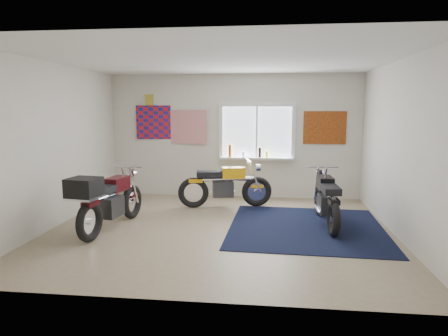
# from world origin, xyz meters

# --- Properties ---
(ground) EXTENTS (5.50, 5.50, 0.00)m
(ground) POSITION_xyz_m (0.00, 0.00, 0.00)
(ground) COLOR #9E896B
(ground) RESTS_ON ground
(room_shell) EXTENTS (5.50, 5.50, 5.50)m
(room_shell) POSITION_xyz_m (0.00, 0.00, 1.64)
(room_shell) COLOR white
(room_shell) RESTS_ON ground
(navy_rug) EXTENTS (2.59, 2.69, 0.01)m
(navy_rug) POSITION_xyz_m (1.41, 0.23, 0.01)
(navy_rug) COLOR black
(navy_rug) RESTS_ON ground
(window_assembly) EXTENTS (1.66, 0.17, 1.26)m
(window_assembly) POSITION_xyz_m (0.50, 2.47, 1.37)
(window_assembly) COLOR white
(window_assembly) RESTS_ON room_shell
(oil_bottles) EXTENTS (0.87, 0.07, 0.28)m
(oil_bottles) POSITION_xyz_m (0.25, 2.40, 1.01)
(oil_bottles) COLOR #984716
(oil_bottles) RESTS_ON window_assembly
(flag_display) EXTENTS (1.60, 0.10, 1.17)m
(flag_display) POSITION_xyz_m (-1.90, 2.48, 2.15)
(flag_display) COLOR red
(flag_display) RESTS_ON room_shell
(triumph_poster) EXTENTS (0.90, 0.03, 0.70)m
(triumph_poster) POSITION_xyz_m (1.95, 2.48, 1.55)
(triumph_poster) COLOR #A54C14
(triumph_poster) RESTS_ON room_shell
(yellow_triumph) EXTENTS (1.87, 0.63, 0.95)m
(yellow_triumph) POSITION_xyz_m (-0.09, 1.50, 0.42)
(yellow_triumph) COLOR black
(yellow_triumph) RESTS_ON ground
(black_chrome_bike) EXTENTS (0.56, 1.85, 0.95)m
(black_chrome_bike) POSITION_xyz_m (1.75, 0.45, 0.42)
(black_chrome_bike) COLOR black
(black_chrome_bike) RESTS_ON navy_rug
(maroon_tourer) EXTENTS (0.71, 1.94, 0.98)m
(maroon_tourer) POSITION_xyz_m (-1.77, -0.32, 0.51)
(maroon_tourer) COLOR black
(maroon_tourer) RESTS_ON ground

